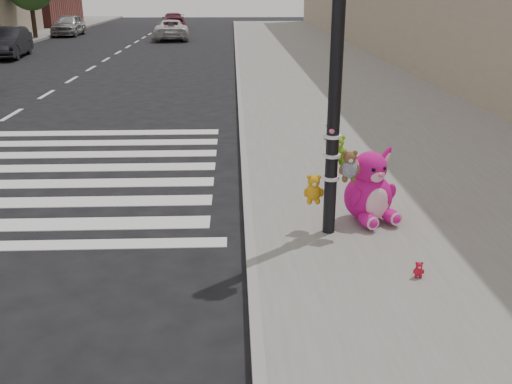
{
  "coord_description": "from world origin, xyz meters",
  "views": [
    {
      "loc": [
        1.36,
        -5.09,
        3.21
      ],
      "look_at": [
        1.63,
        1.69,
        0.75
      ],
      "focal_mm": 40.0,
      "sensor_mm": 36.0,
      "label": 1
    }
  ],
  "objects_px": {
    "signal_pole": "(335,110)",
    "car_dark_far": "(7,42)",
    "red_teddy": "(419,270)",
    "pink_bunny": "(370,191)",
    "car_white_near": "(171,30)"
  },
  "relations": [
    {
      "from": "signal_pole",
      "to": "car_dark_far",
      "type": "distance_m",
      "value": 24.28
    },
    {
      "from": "red_teddy",
      "to": "car_white_near",
      "type": "relative_size",
      "value": 0.04
    },
    {
      "from": "car_white_near",
      "to": "pink_bunny",
      "type": "bearing_deg",
      "value": 95.12
    },
    {
      "from": "signal_pole",
      "to": "pink_bunny",
      "type": "relative_size",
      "value": 3.84
    },
    {
      "from": "pink_bunny",
      "to": "car_white_near",
      "type": "distance_m",
      "value": 30.54
    },
    {
      "from": "car_dark_far",
      "to": "car_white_near",
      "type": "height_order",
      "value": "car_dark_far"
    },
    {
      "from": "pink_bunny",
      "to": "car_white_near",
      "type": "xyz_separation_m",
      "value": [
        -5.68,
        30.01,
        0.05
      ]
    },
    {
      "from": "pink_bunny",
      "to": "car_dark_far",
      "type": "height_order",
      "value": "car_dark_far"
    },
    {
      "from": "pink_bunny",
      "to": "car_white_near",
      "type": "bearing_deg",
      "value": 79.16
    },
    {
      "from": "car_dark_far",
      "to": "car_white_near",
      "type": "relative_size",
      "value": 0.96
    },
    {
      "from": "signal_pole",
      "to": "car_dark_far",
      "type": "xyz_separation_m",
      "value": [
        -11.89,
        21.14,
        -1.06
      ]
    },
    {
      "from": "signal_pole",
      "to": "pink_bunny",
      "type": "distance_m",
      "value": 1.39
    },
    {
      "from": "red_teddy",
      "to": "car_dark_far",
      "type": "relative_size",
      "value": 0.04
    },
    {
      "from": "signal_pole",
      "to": "red_teddy",
      "type": "bearing_deg",
      "value": -59.17
    },
    {
      "from": "pink_bunny",
      "to": "red_teddy",
      "type": "distance_m",
      "value": 1.71
    }
  ]
}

